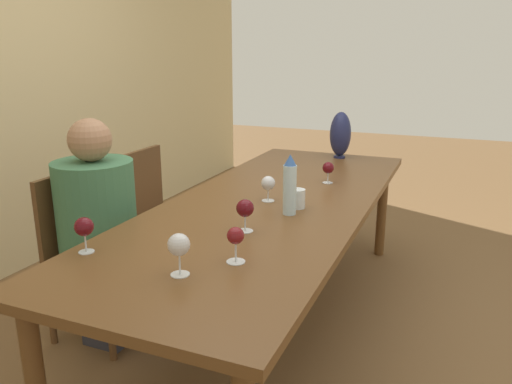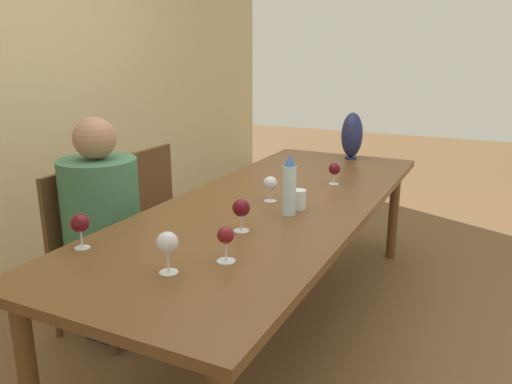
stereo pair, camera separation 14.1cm
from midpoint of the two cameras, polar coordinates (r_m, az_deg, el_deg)
The scene contains 15 objects.
ground_plane at distance 2.90m, azimuth 3.27°, elevation -14.86°, with size 14.00×14.00×0.00m, color brown.
wall_back at distance 3.67m, azimuth -25.64°, elevation 13.12°, with size 7.00×0.06×2.80m.
dining_table at distance 2.62m, azimuth 3.49°, elevation -2.29°, with size 2.70×1.00×0.72m.
water_bottle at distance 2.35m, azimuth 5.55°, elevation 0.67°, with size 0.06×0.06×0.29m.
water_tumbler at distance 2.48m, azimuth 6.51°, elevation -0.85°, with size 0.08×0.08×0.10m.
vase at distance 3.67m, azimuth 12.00°, elevation 6.36°, with size 0.15×0.15×0.33m.
wine_glass_0 at distance 1.83m, azimuth -1.29°, elevation -5.14°, with size 0.07×0.07×0.14m.
wine_glass_1 at distance 2.95m, azimuth 10.31°, elevation 2.55°, with size 0.07×0.07×0.13m.
wine_glass_2 at distance 2.05m, azimuth -17.63°, elevation -3.51°, with size 0.07×0.07×0.14m.
wine_glass_3 at distance 2.14m, azimuth 0.19°, elevation -1.93°, with size 0.08×0.08×0.14m.
wine_glass_4 at distance 2.57m, azimuth 3.21°, elevation 0.91°, with size 0.07×0.07×0.13m.
wine_glass_5 at distance 1.75m, azimuth -7.84°, elevation -5.89°, with size 0.08×0.08×0.15m.
chair_near at distance 2.80m, azimuth -16.60°, elevation -5.94°, with size 0.44×0.44×0.87m.
chair_far at distance 3.29m, azimuth -8.62°, elevation -2.12°, with size 0.44×0.44×0.87m.
person_near at distance 2.69m, azimuth -15.49°, elevation -3.52°, with size 0.40×0.40×1.17m.
Camera 2 is at (-2.27, -1.02, 1.48)m, focal length 35.00 mm.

